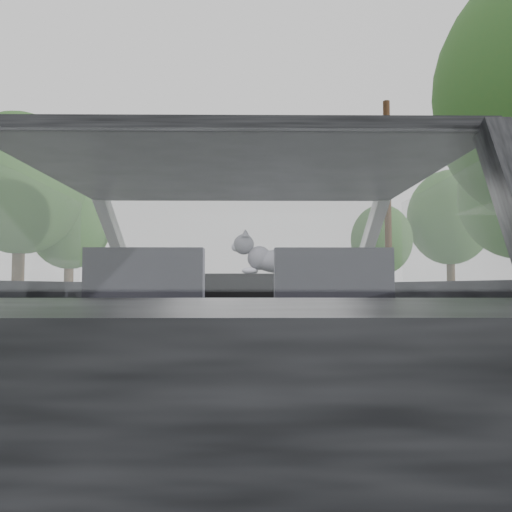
{
  "coord_description": "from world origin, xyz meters",
  "views": [
    {
      "loc": [
        0.05,
        -2.52,
        0.93
      ],
      "look_at": [
        0.08,
        0.51,
        1.11
      ],
      "focal_mm": 35.0,
      "sensor_mm": 36.0,
      "label": 1
    }
  ],
  "objects_px": {
    "highway_sign": "(392,277)",
    "utility_pole": "(388,203)",
    "subject_car": "(241,326)",
    "other_car": "(218,292)",
    "cat": "(289,260)"
  },
  "relations": [
    {
      "from": "highway_sign",
      "to": "utility_pole",
      "type": "xyz_separation_m",
      "value": [
        -1.07,
        -3.25,
        3.01
      ]
    },
    {
      "from": "highway_sign",
      "to": "subject_car",
      "type": "bearing_deg",
      "value": -83.0
    },
    {
      "from": "other_car",
      "to": "cat",
      "type": "bearing_deg",
      "value": -81.64
    },
    {
      "from": "highway_sign",
      "to": "utility_pole",
      "type": "relative_size",
      "value": 0.3
    },
    {
      "from": "subject_car",
      "to": "utility_pole",
      "type": "bearing_deg",
      "value": 72.29
    },
    {
      "from": "subject_car",
      "to": "other_car",
      "type": "bearing_deg",
      "value": 94.18
    },
    {
      "from": "cat",
      "to": "highway_sign",
      "type": "relative_size",
      "value": 0.24
    },
    {
      "from": "subject_car",
      "to": "cat",
      "type": "relative_size",
      "value": 6.28
    },
    {
      "from": "cat",
      "to": "other_car",
      "type": "height_order",
      "value": "other_car"
    },
    {
      "from": "cat",
      "to": "utility_pole",
      "type": "relative_size",
      "value": 0.07
    },
    {
      "from": "other_car",
      "to": "highway_sign",
      "type": "bearing_deg",
      "value": 34.44
    },
    {
      "from": "cat",
      "to": "subject_car",
      "type": "bearing_deg",
      "value": -108.5
    },
    {
      "from": "cat",
      "to": "other_car",
      "type": "relative_size",
      "value": 0.16
    },
    {
      "from": "cat",
      "to": "other_car",
      "type": "bearing_deg",
      "value": 101.51
    },
    {
      "from": "subject_car",
      "to": "highway_sign",
      "type": "relative_size",
      "value": 1.54
    }
  ]
}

